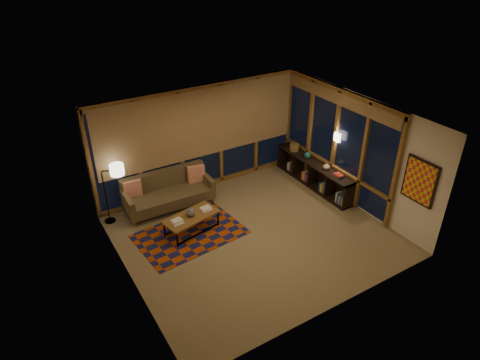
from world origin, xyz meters
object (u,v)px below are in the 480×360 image
floor_lamp (105,195)px  coffee_table (192,223)px  bookshelf (314,174)px  sofa (169,192)px

floor_lamp → coffee_table: bearing=-26.9°
floor_lamp → bookshelf: (5.04, -1.15, -0.38)m
coffee_table → bookshelf: size_ratio=0.46×
sofa → bookshelf: 3.76m
floor_lamp → bookshelf: floor_lamp is taller
floor_lamp → sofa: bearing=8.1°
coffee_table → bookshelf: bookshelf is taller
bookshelf → sofa: bearing=165.1°
sofa → bookshelf: bearing=-13.5°
coffee_table → sofa: bearing=80.2°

